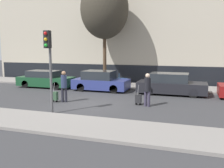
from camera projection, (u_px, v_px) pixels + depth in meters
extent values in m
plane|color=#38383A|center=(87.00, 105.00, 13.92)|extent=(80.00, 80.00, 0.00)
cube|color=gray|center=(50.00, 122.00, 10.39)|extent=(28.00, 2.50, 0.12)
cube|color=gray|center=(122.00, 85.00, 20.49)|extent=(28.00, 3.00, 0.12)
cube|color=#B7AD99|center=(133.00, 9.00, 23.04)|extent=(28.00, 3.09, 13.35)
cube|color=black|center=(128.00, 74.00, 22.43)|extent=(27.44, 0.06, 1.60)
cube|color=#194728|center=(46.00, 81.00, 19.86)|extent=(4.45, 1.71, 0.70)
cube|color=#23282D|center=(44.00, 74.00, 19.83)|extent=(2.45, 1.50, 0.49)
cylinder|color=black|center=(56.00, 86.00, 18.75)|extent=(0.60, 0.18, 0.60)
cylinder|color=black|center=(66.00, 83.00, 20.18)|extent=(0.60, 0.18, 0.60)
cylinder|color=black|center=(25.00, 84.00, 19.60)|extent=(0.60, 0.18, 0.60)
cylinder|color=black|center=(37.00, 82.00, 21.04)|extent=(0.60, 0.18, 0.60)
cube|color=navy|center=(101.00, 84.00, 18.41)|extent=(4.03, 1.89, 0.70)
cube|color=#23282D|center=(99.00, 75.00, 18.37)|extent=(2.22, 1.67, 0.62)
cylinder|color=black|center=(114.00, 89.00, 17.25)|extent=(0.60, 0.18, 0.60)
cylinder|color=black|center=(121.00, 86.00, 18.86)|extent=(0.60, 0.18, 0.60)
cylinder|color=black|center=(81.00, 87.00, 18.03)|extent=(0.60, 0.18, 0.60)
cylinder|color=black|center=(90.00, 84.00, 19.64)|extent=(0.60, 0.18, 0.60)
cube|color=black|center=(172.00, 87.00, 16.90)|extent=(4.56, 1.84, 0.70)
cube|color=#23282D|center=(169.00, 78.00, 16.87)|extent=(2.51, 1.62, 0.59)
cylinder|color=black|center=(193.00, 93.00, 15.71)|extent=(0.60, 0.18, 0.60)
cylinder|color=black|center=(193.00, 89.00, 17.27)|extent=(0.60, 0.18, 0.60)
cylinder|color=black|center=(149.00, 91.00, 16.59)|extent=(0.60, 0.18, 0.60)
cylinder|color=black|center=(153.00, 87.00, 18.15)|extent=(0.60, 0.18, 0.60)
cylinder|color=#23232D|center=(62.00, 95.00, 14.48)|extent=(0.15, 0.15, 0.85)
cylinder|color=#23232D|center=(66.00, 95.00, 14.48)|extent=(0.15, 0.15, 0.85)
cylinder|color=#283351|center=(64.00, 81.00, 14.36)|extent=(0.34, 0.34, 0.74)
sphere|color=#936B4C|center=(64.00, 73.00, 14.29)|extent=(0.24, 0.24, 0.24)
cube|color=#335138|center=(55.00, 96.00, 14.51)|extent=(0.32, 0.24, 0.49)
cylinder|color=black|center=(53.00, 101.00, 14.59)|extent=(0.12, 0.03, 0.12)
cylinder|color=black|center=(57.00, 101.00, 14.52)|extent=(0.12, 0.03, 0.12)
cylinder|color=gray|center=(54.00, 87.00, 14.37)|extent=(0.02, 0.19, 0.53)
cylinder|color=#383347|center=(146.00, 99.00, 13.48)|extent=(0.15, 0.15, 0.83)
cylinder|color=#383347|center=(149.00, 99.00, 13.36)|extent=(0.15, 0.15, 0.83)
cylinder|color=black|center=(147.00, 85.00, 13.31)|extent=(0.34, 0.34, 0.72)
sphere|color=beige|center=(148.00, 76.00, 13.24)|extent=(0.24, 0.24, 0.24)
cube|color=#262628|center=(138.00, 99.00, 13.76)|extent=(0.32, 0.24, 0.47)
cylinder|color=black|center=(136.00, 104.00, 13.83)|extent=(0.12, 0.03, 0.12)
cylinder|color=black|center=(140.00, 104.00, 13.76)|extent=(0.12, 0.03, 0.12)
cylinder|color=gray|center=(138.00, 90.00, 13.61)|extent=(0.02, 0.19, 0.53)
cylinder|color=#515154|center=(51.00, 73.00, 11.78)|extent=(0.12, 0.12, 3.92)
cube|color=black|center=(47.00, 39.00, 11.38)|extent=(0.28, 0.24, 0.80)
sphere|color=red|center=(45.00, 33.00, 11.20)|extent=(0.15, 0.15, 0.15)
sphere|color=gold|center=(46.00, 39.00, 11.24)|extent=(0.15, 0.15, 0.15)
sphere|color=green|center=(46.00, 45.00, 11.28)|extent=(0.15, 0.15, 0.15)
torus|color=black|center=(128.00, 81.00, 20.15)|extent=(0.72, 0.06, 0.72)
torus|color=black|center=(115.00, 80.00, 20.47)|extent=(0.72, 0.06, 0.72)
cylinder|color=navy|center=(121.00, 78.00, 20.28)|extent=(1.00, 0.05, 0.05)
cylinder|color=navy|center=(119.00, 76.00, 20.31)|extent=(0.04, 0.04, 0.40)
cylinder|color=#4C3826|center=(105.00, 58.00, 20.53)|extent=(0.28, 0.28, 4.30)
ellipsoid|color=#383328|center=(104.00, 9.00, 19.96)|extent=(3.87, 3.87, 4.73)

